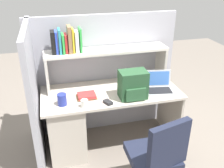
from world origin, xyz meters
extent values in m
plane|color=slate|center=(0.00, 0.00, 0.00)|extent=(8.00, 8.00, 0.00)
cube|color=beige|center=(0.00, 0.00, 0.71)|extent=(1.60, 0.70, 0.03)
cube|color=#B6AD9F|center=(-0.55, 0.00, 0.35)|extent=(0.40, 0.64, 0.70)
cube|color=#B6AD9F|center=(0.78, 0.00, 0.35)|extent=(0.03, 0.64, 0.70)
cube|color=#9E9EA8|center=(0.00, 0.38, 0.78)|extent=(1.84, 0.05, 1.55)
cube|color=#9E9EA8|center=(-0.85, -0.05, 0.78)|extent=(0.05, 1.06, 1.55)
cube|color=#BCB7AC|center=(-0.70, 0.20, 0.94)|extent=(0.03, 0.28, 0.42)
cube|color=#BCB7AC|center=(0.70, 0.20, 0.94)|extent=(0.03, 0.28, 0.42)
cube|color=beige|center=(0.00, 0.20, 1.17)|extent=(1.44, 0.28, 0.03)
cube|color=black|center=(-0.60, 0.21, 1.30)|extent=(0.04, 0.15, 0.25)
cube|color=blue|center=(-0.56, 0.21, 1.30)|extent=(0.02, 0.14, 0.24)
cube|color=teal|center=(-0.52, 0.20, 1.31)|extent=(0.02, 0.18, 0.27)
cube|color=green|center=(-0.49, 0.20, 1.29)|extent=(0.02, 0.17, 0.21)
cube|color=red|center=(-0.46, 0.20, 1.28)|extent=(0.03, 0.14, 0.21)
cube|color=olive|center=(-0.42, 0.20, 1.33)|extent=(0.04, 0.17, 0.30)
cube|color=yellow|center=(-0.38, 0.20, 1.31)|extent=(0.02, 0.14, 0.27)
cube|color=white|center=(-0.34, 0.20, 1.30)|extent=(0.04, 0.14, 0.23)
cube|color=green|center=(-0.30, 0.20, 1.31)|extent=(0.02, 0.16, 0.27)
cube|color=#B7BABF|center=(0.54, -0.14, 0.74)|extent=(0.34, 0.27, 0.02)
cube|color=black|center=(0.54, -0.15, 0.75)|extent=(0.30, 0.22, 0.00)
cube|color=#B7BABF|center=(0.56, -0.03, 0.85)|extent=(0.31, 0.09, 0.20)
cube|color=#3F72CC|center=(0.56, -0.03, 0.85)|extent=(0.27, 0.07, 0.17)
cube|color=#264C2D|center=(0.20, -0.19, 0.89)|extent=(0.30, 0.20, 0.31)
cube|color=#2B5734|center=(0.20, -0.29, 0.82)|extent=(0.22, 0.04, 0.14)
cube|color=#262628|center=(-0.10, -0.26, 0.75)|extent=(0.10, 0.12, 0.03)
cylinder|color=white|center=(-0.35, -0.27, 0.77)|extent=(0.08, 0.08, 0.08)
cylinder|color=navy|center=(-0.57, -0.17, 0.79)|extent=(0.10, 0.10, 0.13)
cube|color=olive|center=(-0.30, -0.08, 0.74)|extent=(0.22, 0.15, 0.02)
cube|color=red|center=(-0.30, -0.09, 0.76)|extent=(0.19, 0.15, 0.03)
cube|color=#1E2338|center=(0.19, -0.84, 0.45)|extent=(0.44, 0.44, 0.08)
cube|color=#1E2338|center=(0.24, -1.04, 0.71)|extent=(0.40, 0.16, 0.44)
camera|label=1|loc=(-0.63, -2.55, 2.10)|focal=40.78mm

